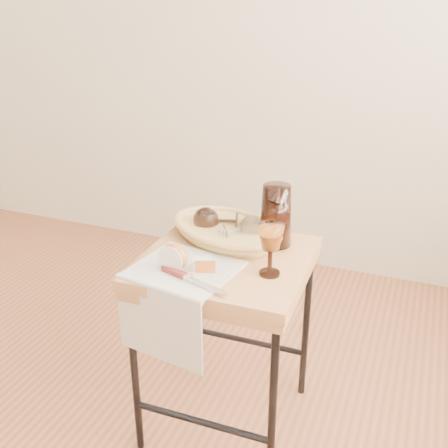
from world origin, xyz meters
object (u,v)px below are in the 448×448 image
at_px(goblet_lying_b, 240,230).
at_px(apple_half, 174,256).
at_px(pitcher, 276,215).
at_px(tea_towel, 184,269).
at_px(wine_goblet, 270,250).
at_px(goblet_lying_a, 219,221).
at_px(table_knife, 191,278).
at_px(side_table, 226,343).
at_px(bread_basket, 226,232).

relative_size(goblet_lying_b, apple_half, 1.51).
relative_size(goblet_lying_b, pitcher, 0.55).
distance_m(tea_towel, wine_goblet, 0.26).
distance_m(goblet_lying_b, wine_goblet, 0.22).
bearing_deg(goblet_lying_a, table_knife, 83.52).
bearing_deg(table_knife, goblet_lying_b, 99.01).
bearing_deg(pitcher, goblet_lying_a, -161.50).
bearing_deg(wine_goblet, goblet_lying_a, 140.55).
xyz_separation_m(side_table, wine_goblet, (0.16, -0.06, 0.40)).
bearing_deg(pitcher, apple_half, -111.45).
height_order(goblet_lying_a, table_knife, goblet_lying_a).
bearing_deg(apple_half, table_knife, -27.77).
relative_size(bread_basket, apple_half, 4.15).
distance_m(bread_basket, goblet_lying_b, 0.06).
distance_m(tea_towel, table_knife, 0.08).
relative_size(bread_basket, goblet_lying_b, 2.76).
bearing_deg(table_knife, pitcher, 83.38).
bearing_deg(wine_goblet, table_knife, -145.90).
bearing_deg(goblet_lying_b, wine_goblet, -93.39).
xyz_separation_m(bread_basket, table_knife, (0.01, -0.31, -0.01)).
height_order(bread_basket, apple_half, apple_half).
bearing_deg(table_knife, tea_towel, 146.10).
bearing_deg(bread_basket, side_table, -47.18).
relative_size(tea_towel, wine_goblet, 1.84).
bearing_deg(pitcher, goblet_lying_b, -140.43).
height_order(goblet_lying_b, table_knife, goblet_lying_b).
height_order(tea_towel, table_knife, table_knife).
bearing_deg(wine_goblet, pitcher, 102.59).
relative_size(tea_towel, bread_basket, 0.80).
bearing_deg(apple_half, tea_towel, 32.85).
distance_m(pitcher, apple_half, 0.37).
xyz_separation_m(side_table, goblet_lying_b, (0.01, 0.10, 0.38)).
xyz_separation_m(goblet_lying_a, goblet_lying_b, (0.09, -0.04, -0.00)).
xyz_separation_m(pitcher, apple_half, (-0.22, -0.29, -0.05)).
xyz_separation_m(side_table, bread_basket, (-0.05, 0.12, 0.35)).
bearing_deg(goblet_lying_b, side_table, -140.92).
bearing_deg(wine_goblet, tea_towel, -164.14).
bearing_deg(goblet_lying_b, tea_towel, -159.01).
relative_size(tea_towel, pitcher, 1.20).
bearing_deg(side_table, tea_towel, -123.80).
xyz_separation_m(bread_basket, wine_goblet, (0.21, -0.18, 0.05)).
bearing_deg(goblet_lying_b, pitcher, -23.97).
relative_size(side_table, apple_half, 7.33).
relative_size(side_table, tea_towel, 2.21).
xyz_separation_m(apple_half, table_knife, (0.07, -0.05, -0.03)).
xyz_separation_m(pitcher, wine_goblet, (0.05, -0.20, -0.02)).
height_order(goblet_lying_b, apple_half, goblet_lying_b).
relative_size(side_table, goblet_lying_a, 4.57).
distance_m(tea_towel, pitcher, 0.35).
bearing_deg(bread_basket, pitcher, 29.75).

